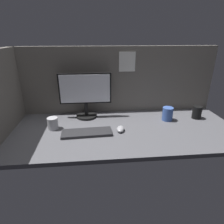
{
  "coord_description": "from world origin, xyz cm",
  "views": [
    {
      "loc": [
        -20.89,
        -132.52,
        68.6
      ],
      "look_at": [
        -11.57,
        0.0,
        14.0
      ],
      "focal_mm": 30.31,
      "sensor_mm": 36.0,
      "label": 1
    }
  ],
  "objects_px": {
    "monitor": "(85,93)",
    "keyboard": "(87,133)",
    "mug_steel": "(53,123)",
    "mug_ceramic_blue": "(168,114)",
    "mouse": "(120,129)",
    "mug_black_travel": "(197,112)"
  },
  "relations": [
    {
      "from": "monitor",
      "to": "mouse",
      "type": "xyz_separation_m",
      "value": [
        0.27,
        -0.3,
        -0.2
      ]
    },
    {
      "from": "mug_ceramic_blue",
      "to": "mug_black_travel",
      "type": "bearing_deg",
      "value": 3.25
    },
    {
      "from": "monitor",
      "to": "keyboard",
      "type": "relative_size",
      "value": 1.2
    },
    {
      "from": "monitor",
      "to": "mug_ceramic_blue",
      "type": "bearing_deg",
      "value": -11.49
    },
    {
      "from": "keyboard",
      "to": "mug_ceramic_blue",
      "type": "height_order",
      "value": "mug_ceramic_blue"
    },
    {
      "from": "keyboard",
      "to": "mouse",
      "type": "xyz_separation_m",
      "value": [
        0.26,
        0.02,
        0.01
      ]
    },
    {
      "from": "keyboard",
      "to": "mug_steel",
      "type": "height_order",
      "value": "mug_steel"
    },
    {
      "from": "monitor",
      "to": "mug_black_travel",
      "type": "relative_size",
      "value": 4.06
    },
    {
      "from": "mug_steel",
      "to": "mug_ceramic_blue",
      "type": "bearing_deg",
      "value": 4.58
    },
    {
      "from": "monitor",
      "to": "keyboard",
      "type": "height_order",
      "value": "monitor"
    },
    {
      "from": "mug_black_travel",
      "to": "mug_ceramic_blue",
      "type": "distance_m",
      "value": 0.27
    },
    {
      "from": "mug_steel",
      "to": "mouse",
      "type": "bearing_deg",
      "value": -9.33
    },
    {
      "from": "mouse",
      "to": "mug_black_travel",
      "type": "xyz_separation_m",
      "value": [
        0.7,
        0.18,
        0.04
      ]
    },
    {
      "from": "mouse",
      "to": "mug_black_travel",
      "type": "bearing_deg",
      "value": 27.48
    },
    {
      "from": "mug_steel",
      "to": "monitor",
      "type": "bearing_deg",
      "value": 40.68
    },
    {
      "from": "mug_steel",
      "to": "mug_black_travel",
      "type": "bearing_deg",
      "value": 4.29
    },
    {
      "from": "monitor",
      "to": "mug_black_travel",
      "type": "xyz_separation_m",
      "value": [
        0.97,
        -0.13,
        -0.16
      ]
    },
    {
      "from": "mouse",
      "to": "mug_black_travel",
      "type": "relative_size",
      "value": 0.88
    },
    {
      "from": "mug_black_travel",
      "to": "mug_ceramic_blue",
      "type": "relative_size",
      "value": 0.95
    },
    {
      "from": "keyboard",
      "to": "mug_steel",
      "type": "xyz_separation_m",
      "value": [
        -0.26,
        0.11,
        0.04
      ]
    },
    {
      "from": "mug_black_travel",
      "to": "mug_ceramic_blue",
      "type": "height_order",
      "value": "mug_ceramic_blue"
    },
    {
      "from": "keyboard",
      "to": "mug_steel",
      "type": "relative_size",
      "value": 3.95
    }
  ]
}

